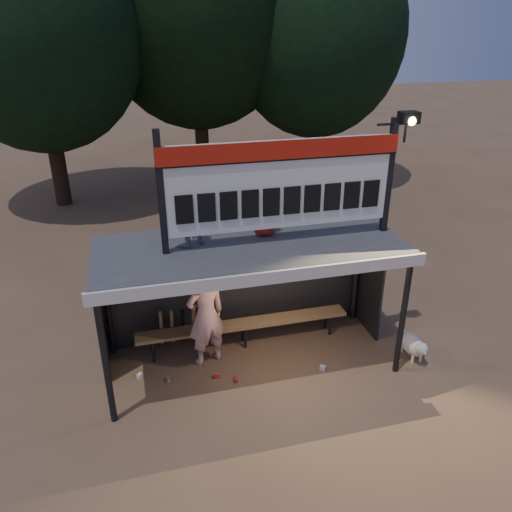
# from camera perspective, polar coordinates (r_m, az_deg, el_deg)

# --- Properties ---
(ground) EXTENTS (80.00, 80.00, 0.00)m
(ground) POSITION_cam_1_polar(r_m,az_deg,el_deg) (9.23, -0.59, -11.91)
(ground) COLOR brown
(ground) RESTS_ON ground
(player) EXTENTS (0.81, 0.66, 1.93)m
(player) POSITION_cam_1_polar(r_m,az_deg,el_deg) (8.74, -5.74, -6.74)
(player) COLOR white
(player) RESTS_ON ground
(child_a) EXTENTS (0.68, 0.61, 1.14)m
(child_a) POSITION_cam_1_polar(r_m,az_deg,el_deg) (7.87, -8.07, 5.01)
(child_a) COLOR gray
(child_a) RESTS_ON dugout_shelter
(child_b) EXTENTS (0.47, 0.32, 0.95)m
(child_b) POSITION_cam_1_polar(r_m,az_deg,el_deg) (8.26, 0.96, 5.53)
(child_b) COLOR #B3231B
(child_b) RESTS_ON dugout_shelter
(dugout_shelter) EXTENTS (5.10, 2.08, 2.32)m
(dugout_shelter) POSITION_cam_1_polar(r_m,az_deg,el_deg) (8.47, -1.04, -0.91)
(dugout_shelter) COLOR #39393B
(dugout_shelter) RESTS_ON ground
(scoreboard_assembly) EXTENTS (4.10, 0.27, 1.99)m
(scoreboard_assembly) POSITION_cam_1_polar(r_m,az_deg,el_deg) (7.84, 3.32, 8.50)
(scoreboard_assembly) COLOR black
(scoreboard_assembly) RESTS_ON dugout_shelter
(bench) EXTENTS (4.00, 0.35, 0.48)m
(bench) POSITION_cam_1_polar(r_m,az_deg,el_deg) (9.42, -1.42, -7.85)
(bench) COLOR olive
(bench) RESTS_ON ground
(tree_left) EXTENTS (6.46, 6.46, 9.27)m
(tree_left) POSITION_cam_1_polar(r_m,az_deg,el_deg) (17.30, -24.04, 23.06)
(tree_left) COLOR black
(tree_left) RESTS_ON ground
(tree_mid) EXTENTS (7.22, 7.22, 10.36)m
(tree_mid) POSITION_cam_1_polar(r_m,az_deg,el_deg) (18.86, -6.90, 26.84)
(tree_mid) COLOR black
(tree_mid) RESTS_ON ground
(tree_right) EXTENTS (6.08, 6.08, 8.72)m
(tree_right) POSITION_cam_1_polar(r_m,az_deg,el_deg) (18.91, 6.98, 23.87)
(tree_right) COLOR black
(tree_right) RESTS_ON ground
(dog) EXTENTS (0.36, 0.81, 0.49)m
(dog) POSITION_cam_1_polar(r_m,az_deg,el_deg) (9.59, 17.59, -9.67)
(dog) COLOR beige
(dog) RESTS_ON ground
(bats) EXTENTS (0.67, 0.35, 0.84)m
(bats) POSITION_cam_1_polar(r_m,az_deg,el_deg) (9.50, -8.96, -7.91)
(bats) COLOR olive
(bats) RESTS_ON ground
(litter) EXTENTS (3.26, 0.71, 0.08)m
(litter) POSITION_cam_1_polar(r_m,az_deg,el_deg) (8.88, -4.39, -13.42)
(litter) COLOR red
(litter) RESTS_ON ground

